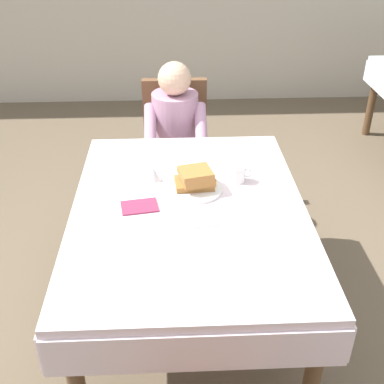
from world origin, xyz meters
The scene contains 12 objects.
ground_plane centered at (0.00, 0.00, 0.00)m, with size 14.00×14.00×0.00m, color brown.
dining_table_main centered at (0.00, 0.00, 0.65)m, with size 1.12×1.52×0.74m.
chair_diner centered at (-0.05, 1.17, 0.53)m, with size 0.44×0.45×0.93m.
diner_person centered at (-0.05, 1.01, 0.67)m, with size 0.40×0.43×1.12m.
plate_breakfast centered at (0.03, 0.15, 0.75)m, with size 0.28×0.28×0.02m, color white.
breakfast_stack centered at (0.04, 0.15, 0.80)m, with size 0.20×0.18×0.10m.
cup_coffee centered at (0.26, 0.22, 0.78)m, with size 0.11×0.08×0.08m.
syrup_pitcher centered at (-0.17, 0.25, 0.78)m, with size 0.08×0.08×0.07m.
fork_left_of_plate centered at (-0.16, 0.13, 0.74)m, with size 0.18×0.01×0.01m, color silver.
knife_right_of_plate centered at (0.22, 0.13, 0.74)m, with size 0.20×0.01×0.01m, color silver.
spoon_near_edge centered at (0.08, -0.17, 0.74)m, with size 0.15×0.01×0.01m, color silver.
napkin_folded centered at (-0.23, 0.00, 0.74)m, with size 0.17×0.12×0.01m, color #8C2D4C.
Camera 1 is at (-0.07, -1.92, 2.00)m, focal length 45.60 mm.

